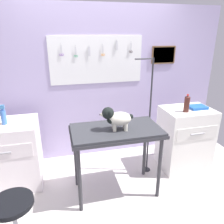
# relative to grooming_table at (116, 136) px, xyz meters

# --- Properties ---
(ground) EXTENTS (4.40, 4.00, 0.04)m
(ground) POSITION_rel_grooming_table_xyz_m (-0.06, -0.26, -0.80)
(ground) COLOR silver
(rear_wall_panel) EXTENTS (4.00, 0.09, 2.30)m
(rear_wall_panel) POSITION_rel_grooming_table_xyz_m (-0.06, 1.02, 0.39)
(rear_wall_panel) COLOR #B1A3CF
(rear_wall_panel) RESTS_ON ground
(grooming_table) EXTENTS (1.06, 0.58, 0.87)m
(grooming_table) POSITION_rel_grooming_table_xyz_m (0.00, 0.00, 0.00)
(grooming_table) COLOR #2D2D33
(grooming_table) RESTS_ON ground
(grooming_arm) EXTENTS (0.30, 0.11, 1.62)m
(grooming_arm) POSITION_rel_grooming_table_xyz_m (0.54, 0.31, -0.02)
(grooming_arm) COLOR #2D2D33
(grooming_arm) RESTS_ON ground
(dog) EXTENTS (0.38, 0.20, 0.27)m
(dog) POSITION_rel_grooming_table_xyz_m (-0.01, -0.03, 0.24)
(dog) COLOR silver
(dog) RESTS_ON grooming_table
(counter_left) EXTENTS (0.80, 0.58, 0.87)m
(counter_left) POSITION_rel_grooming_table_xyz_m (-1.31, 0.46, -0.34)
(counter_left) COLOR white
(counter_left) RESTS_ON ground
(cabinet_right) EXTENTS (0.68, 0.54, 0.91)m
(cabinet_right) POSITION_rel_grooming_table_xyz_m (1.12, 0.30, -0.32)
(cabinet_right) COLOR white
(cabinet_right) RESTS_ON ground
(stool) EXTENTS (0.37, 0.37, 0.54)m
(stool) POSITION_rel_grooming_table_xyz_m (-1.09, -0.54, -0.33)
(stool) COLOR #9E9EA3
(stool) RESTS_ON ground
(detangler_spray) EXTENTS (0.06, 0.06, 0.24)m
(detangler_spray) POSITION_rel_grooming_table_xyz_m (-1.27, 0.45, 0.20)
(detangler_spray) COLOR #4076C6
(detangler_spray) RESTS_ON counter_left
(soda_bottle) EXTENTS (0.07, 0.07, 0.24)m
(soda_bottle) POSITION_rel_grooming_table_xyz_m (1.03, 0.22, 0.24)
(soda_bottle) COLOR #4A221C
(soda_bottle) RESTS_ON cabinet_right
(supply_tray) EXTENTS (0.24, 0.18, 0.04)m
(supply_tray) POSITION_rel_grooming_table_xyz_m (1.26, 0.30, 0.15)
(supply_tray) COLOR blue
(supply_tray) RESTS_ON cabinet_right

